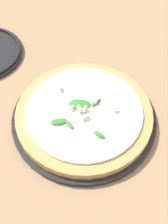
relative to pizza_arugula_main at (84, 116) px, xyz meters
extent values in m
plane|color=#9E7A56|center=(-0.02, 0.02, -0.02)|extent=(6.00, 6.00, 0.00)
cylinder|color=black|center=(0.00, 0.00, -0.01)|extent=(0.31, 0.31, 0.01)
cylinder|color=tan|center=(0.00, 0.00, 0.00)|extent=(0.29, 0.29, 0.02)
cylinder|color=silver|center=(0.00, 0.00, 0.02)|extent=(0.25, 0.25, 0.01)
ellipsoid|color=#34822F|center=(0.04, -0.02, 0.02)|extent=(0.03, 0.03, 0.01)
ellipsoid|color=#32772B|center=(0.04, -0.05, 0.02)|extent=(0.03, 0.04, 0.01)
ellipsoid|color=#367529|center=(-0.02, 0.03, 0.02)|extent=(0.03, 0.02, 0.01)
ellipsoid|color=#30802E|center=(-0.01, -0.01, 0.02)|extent=(0.03, 0.05, 0.01)
ellipsoid|color=#31812B|center=(0.06, 0.04, 0.02)|extent=(0.02, 0.03, 0.01)
cube|color=#EFE5C6|center=(0.00, -0.01, 0.03)|extent=(0.01, 0.01, 0.01)
cube|color=#EFE5C6|center=(0.03, 0.00, 0.03)|extent=(0.01, 0.00, 0.00)
cube|color=#EFE5C6|center=(0.00, 0.00, 0.03)|extent=(0.01, 0.01, 0.01)
cube|color=#EFE5C6|center=(-0.05, -0.06, 0.03)|extent=(0.01, 0.00, 0.01)
cube|color=#EFE5C6|center=(0.00, -0.03, 0.03)|extent=(0.01, 0.01, 0.01)
cube|color=#EFE5C6|center=(-0.02, 0.03, 0.03)|extent=(0.01, 0.01, 0.01)
cube|color=#EFE5C6|center=(-0.01, 0.07, 0.03)|extent=(0.01, 0.01, 0.01)
cube|color=#EFE5C6|center=(0.00, -0.01, 0.03)|extent=(0.01, 0.01, 0.01)
cube|color=#EFE5C6|center=(0.02, 0.01, 0.03)|extent=(0.01, 0.01, 0.01)
camera|label=1|loc=(0.39, 0.05, 0.54)|focal=50.00mm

